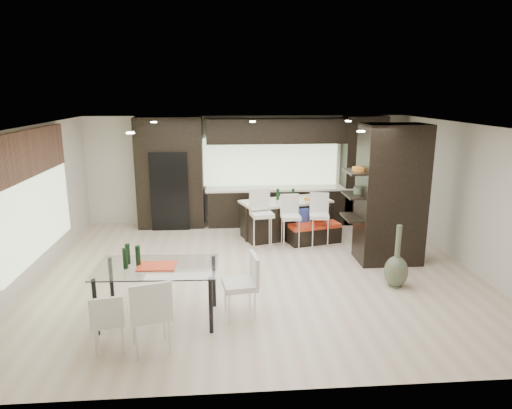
{
  "coord_description": "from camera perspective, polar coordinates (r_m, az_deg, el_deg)",
  "views": [
    {
      "loc": [
        -0.67,
        -7.95,
        3.27
      ],
      "look_at": [
        0.0,
        0.6,
        1.15
      ],
      "focal_mm": 32.0,
      "sensor_mm": 36.0,
      "label": 1
    }
  ],
  "objects": [
    {
      "name": "chair_near",
      "position": [
        6.16,
        -13.11,
        -13.52
      ],
      "size": [
        0.63,
        0.63,
        0.95
      ],
      "primitive_type": "cube",
      "rotation": [
        0.0,
        0.0,
        0.27
      ],
      "color": "silver",
      "rests_on": "ground"
    },
    {
      "name": "right_wall",
      "position": [
        9.42,
        25.37,
        0.77
      ],
      "size": [
        0.02,
        7.0,
        2.7
      ],
      "primitive_type": "cube",
      "color": "beige",
      "rests_on": "ground"
    },
    {
      "name": "stool_right",
      "position": [
        9.98,
        7.86,
        -2.58
      ],
      "size": [
        0.47,
        0.47,
        0.93
      ],
      "primitive_type": "cube",
      "rotation": [
        0.0,
        0.0,
        -0.17
      ],
      "color": "silver",
      "rests_on": "ground"
    },
    {
      "name": "back_wall",
      "position": [
        11.63,
        -1.13,
        4.39
      ],
      "size": [
        8.0,
        0.02,
        2.7
      ],
      "primitive_type": "cube",
      "color": "beige",
      "rests_on": "ground"
    },
    {
      "name": "window_back",
      "position": [
        11.61,
        1.85,
        5.37
      ],
      "size": [
        3.4,
        0.04,
        1.2
      ],
      "primitive_type": "cube",
      "color": "#B2D199",
      "rests_on": "back_wall"
    },
    {
      "name": "bench",
      "position": [
        10.22,
        7.29,
        -3.58
      ],
      "size": [
        1.22,
        0.71,
        0.44
      ],
      "primitive_type": "cube",
      "rotation": [
        0.0,
        0.0,
        0.25
      ],
      "color": "black",
      "rests_on": "ground"
    },
    {
      "name": "refrigerator",
      "position": [
        11.37,
        -10.61,
        1.89
      ],
      "size": [
        0.9,
        0.68,
        1.9
      ],
      "primitive_type": "cube",
      "color": "black",
      "rests_on": "ground"
    },
    {
      "name": "ground",
      "position": [
        8.62,
        0.32,
        -8.41
      ],
      "size": [
        8.0,
        8.0,
        0.0
      ],
      "primitive_type": "plane",
      "color": "beige",
      "rests_on": "ground"
    },
    {
      "name": "dining_table",
      "position": [
        6.92,
        -12.09,
        -10.82
      ],
      "size": [
        1.77,
        1.04,
        0.83
      ],
      "primitive_type": "cube",
      "rotation": [
        0.0,
        0.0,
        -0.04
      ],
      "color": "white",
      "rests_on": "ground"
    },
    {
      "name": "chair_end",
      "position": [
        6.84,
        -2.04,
        -10.5
      ],
      "size": [
        0.54,
        0.54,
        0.89
      ],
      "primitive_type": "cube",
      "rotation": [
        0.0,
        0.0,
        1.71
      ],
      "color": "silver",
      "rests_on": "ground"
    },
    {
      "name": "stool_left",
      "position": [
        9.76,
        0.74,
        -2.55
      ],
      "size": [
        0.52,
        0.52,
        1.01
      ],
      "primitive_type": "cube",
      "rotation": [
        0.0,
        0.0,
        0.17
      ],
      "color": "silver",
      "rests_on": "ground"
    },
    {
      "name": "stool_mid",
      "position": [
        9.87,
        4.33,
        -2.72
      ],
      "size": [
        0.41,
        0.41,
        0.91
      ],
      "primitive_type": "cube",
      "rotation": [
        0.0,
        0.0,
        0.01
      ],
      "color": "silver",
      "rests_on": "ground"
    },
    {
      "name": "chair_far",
      "position": [
        6.35,
        -17.97,
        -13.95
      ],
      "size": [
        0.48,
        0.48,
        0.75
      ],
      "primitive_type": "cube",
      "rotation": [
        0.0,
        0.0,
        0.2
      ],
      "color": "silver",
      "rests_on": "ground"
    },
    {
      "name": "kitchen_island",
      "position": [
        10.58,
        3.72,
        -1.75
      ],
      "size": [
        2.19,
        1.44,
        0.84
      ],
      "primitive_type": "cube",
      "rotation": [
        0.0,
        0.0,
        0.31
      ],
      "color": "black",
      "rests_on": "ground"
    },
    {
      "name": "left_wall",
      "position": [
        8.83,
        -26.52,
        -0.17
      ],
      "size": [
        0.02,
        7.0,
        2.7
      ],
      "primitive_type": "cube",
      "color": "beige",
      "rests_on": "ground"
    },
    {
      "name": "window_left",
      "position": [
        8.99,
        -25.82,
        0.15
      ],
      "size": [
        0.04,
        3.2,
        1.9
      ],
      "primitive_type": "cube",
      "color": "#B2D199",
      "rests_on": "left_wall"
    },
    {
      "name": "back_cabinetry",
      "position": [
        11.34,
        1.5,
        4.15
      ],
      "size": [
        6.8,
        0.68,
        2.7
      ],
      "primitive_type": "cube",
      "color": "black",
      "rests_on": "ground"
    },
    {
      "name": "ceiling",
      "position": [
        7.99,
        0.34,
        9.8
      ],
      "size": [
        8.0,
        7.0,
        0.02
      ],
      "primitive_type": "cube",
      "color": "white",
      "rests_on": "ground"
    },
    {
      "name": "ceiling_spots",
      "position": [
        8.24,
        0.19,
        9.78
      ],
      "size": [
        4.0,
        3.0,
        0.02
      ],
      "primitive_type": "cube",
      "color": "white",
      "rests_on": "ceiling"
    },
    {
      "name": "stone_accent",
      "position": [
        8.83,
        -26.25,
        5.83
      ],
      "size": [
        0.08,
        3.0,
        0.8
      ],
      "primitive_type": "cube",
      "color": "brown",
      "rests_on": "left_wall"
    },
    {
      "name": "floor_vase",
      "position": [
        8.17,
        17.23,
        -6.2
      ],
      "size": [
        0.44,
        0.44,
        1.1
      ],
      "primitive_type": null,
      "rotation": [
        0.0,
        0.0,
        -0.09
      ],
      "color": "#49543D",
      "rests_on": "ground"
    },
    {
      "name": "partition_column",
      "position": [
        9.17,
        16.53,
        1.22
      ],
      "size": [
        1.2,
        0.8,
        2.7
      ],
      "primitive_type": "cube",
      "color": "black",
      "rests_on": "ground"
    }
  ]
}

